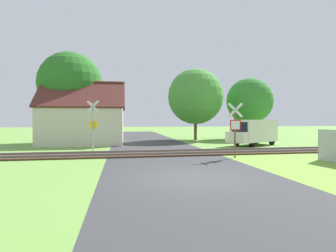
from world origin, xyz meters
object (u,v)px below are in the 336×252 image
house (84,124)px  tree_far (249,101)px  crossing_sign_far (93,123)px  stop_sign_near (235,127)px  tree_right (196,97)px  mail_truck (253,131)px  tree_left (70,84)px

house → tree_far: bearing=11.7°
crossing_sign_far → house: house is taller
stop_sign_near → crossing_sign_far: size_ratio=0.89×
tree_right → mail_truck: size_ratio=1.53×
crossing_sign_far → tree_left: tree_left is taller
tree_left → mail_truck: bearing=-20.1°
house → crossing_sign_far: bearing=-76.1°
house → tree_left: (-1.50, 1.64, 3.91)m
tree_right → tree_left: bearing=-173.9°
crossing_sign_far → tree_right: 14.05m
stop_sign_near → tree_left: (-11.40, 12.78, 3.97)m
tree_far → house: bearing=-169.4°
stop_sign_near → mail_truck: (4.84, 6.84, -0.58)m
stop_sign_near → tree_far: tree_far is taller
stop_sign_near → tree_left: tree_left is taller
crossing_sign_far → tree_left: bearing=119.4°
house → tree_right: 12.39m
tree_left → tree_right: (13.14, 1.40, -0.93)m
stop_sign_near → tree_far: bearing=-106.7°
mail_truck → crossing_sign_far: bearing=71.2°
tree_left → mail_truck: size_ratio=1.70×
house → tree_far: size_ratio=1.05×
stop_sign_near → tree_far: size_ratio=0.45×
tree_right → mail_truck: 8.75m
stop_sign_near → tree_right: 14.61m
house → tree_left: 4.50m
crossing_sign_far → tree_far: tree_far is taller
tree_left → tree_right: 13.24m
stop_sign_near → mail_truck: 8.40m
tree_left → tree_far: bearing=5.2°
tree_far → mail_truck: (-3.64, -7.74, -3.25)m
tree_left → crossing_sign_far: bearing=-69.6°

